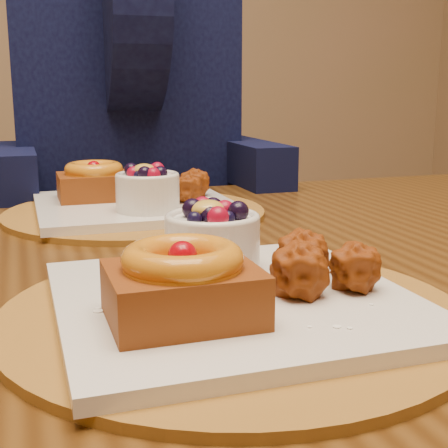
{
  "coord_description": "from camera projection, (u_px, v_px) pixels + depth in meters",
  "views": [
    {
      "loc": [
        -0.12,
        -0.57,
        0.94
      ],
      "look_at": [
        0.05,
        -0.07,
        0.82
      ],
      "focal_mm": 50.0,
      "sensor_mm": 36.0,
      "label": 1
    }
  ],
  "objects": [
    {
      "name": "dining_table",
      "position": [
        172.0,
        315.0,
        0.73
      ],
      "size": [
        1.6,
        0.9,
        0.76
      ],
      "color": "#391F0A",
      "rests_on": "ground"
    },
    {
      "name": "place_setting_near",
      "position": [
        228.0,
        287.0,
        0.51
      ],
      "size": [
        0.38,
        0.38,
        0.09
      ],
      "color": "brown",
      "rests_on": "dining_table"
    },
    {
      "name": "place_setting_far",
      "position": [
        134.0,
        200.0,
        0.91
      ],
      "size": [
        0.38,
        0.38,
        0.08
      ],
      "color": "brown",
      "rests_on": "dining_table"
    },
    {
      "name": "chair_far",
      "position": [
        123.0,
        258.0,
        1.42
      ],
      "size": [
        0.62,
        0.62,
        1.01
      ],
      "rotation": [
        0.0,
        0.0,
        -0.33
      ],
      "color": "black",
      "rests_on": "ground"
    },
    {
      "name": "diner",
      "position": [
        124.0,
        95.0,
        1.26
      ],
      "size": [
        0.53,
        0.51,
        0.87
      ],
      "rotation": [
        0.0,
        0.0,
        0.35
      ],
      "color": "black",
      "rests_on": "ground"
    }
  ]
}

